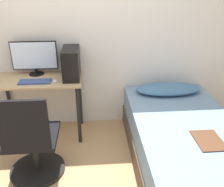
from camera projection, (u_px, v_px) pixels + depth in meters
name	position (u px, v px, depth m)	size (l,w,h in m)	color
wall_back	(64.00, 33.00, 3.04)	(8.00, 0.05, 2.50)	silver
desk	(40.00, 89.00, 3.01)	(1.03, 0.54, 0.77)	tan
office_chair	(32.00, 147.00, 2.45)	(0.57, 0.57, 0.95)	black
bed	(184.00, 145.00, 2.64)	(1.08, 1.98, 0.52)	#4C3D2D
pillow	(168.00, 89.00, 3.16)	(0.82, 0.36, 0.11)	teal
magazine	(208.00, 140.00, 2.25)	(0.24, 0.32, 0.01)	#56331E
monitor	(34.00, 57.00, 3.01)	(0.55, 0.18, 0.41)	black
keyboard	(35.00, 82.00, 2.85)	(0.36, 0.14, 0.02)	#33477A
pc_tower	(71.00, 63.00, 2.94)	(0.19, 0.42, 0.35)	black
mouse	(55.00, 81.00, 2.87)	(0.06, 0.09, 0.02)	silver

